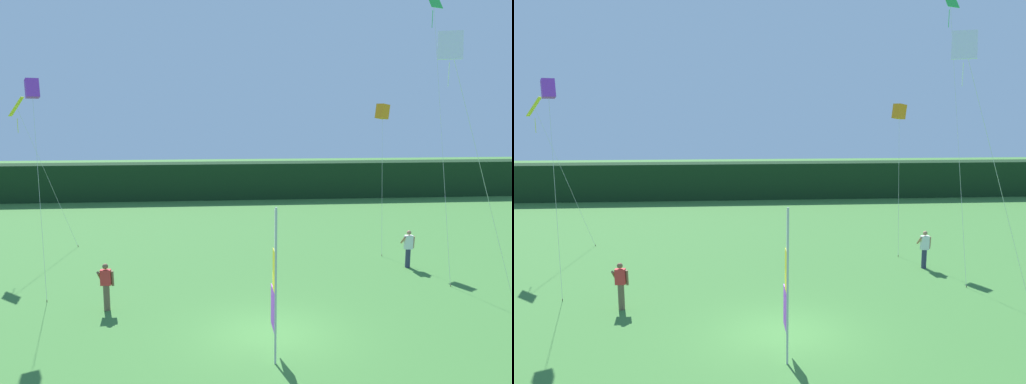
% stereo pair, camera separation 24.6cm
% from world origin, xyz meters
% --- Properties ---
extents(ground_plane, '(120.00, 120.00, 0.00)m').
position_xyz_m(ground_plane, '(0.00, 0.00, 0.00)').
color(ground_plane, '#3D7533').
extents(distant_treeline, '(80.00, 2.40, 2.88)m').
position_xyz_m(distant_treeline, '(0.00, 25.67, 1.44)').
color(distant_treeline, black).
rests_on(distant_treeline, ground).
extents(banner_flag, '(0.06, 1.03, 4.42)m').
position_xyz_m(banner_flag, '(-0.11, -1.51, 2.12)').
color(banner_flag, '#B7B7BC').
rests_on(banner_flag, ground).
extents(person_near_banner, '(0.55, 0.48, 1.70)m').
position_xyz_m(person_near_banner, '(6.95, 6.36, 0.91)').
color(person_near_banner, '#2D334C').
rests_on(person_near_banner, ground).
extents(person_mid_field, '(0.55, 0.48, 1.70)m').
position_xyz_m(person_mid_field, '(-5.54, 2.51, 0.91)').
color(person_mid_field, brown).
rests_on(person_mid_field, ground).
extents(kite_white_diamond_0, '(3.96, 1.57, 9.28)m').
position_xyz_m(kite_white_diamond_0, '(5.32, -0.23, 8.39)').
color(kite_white_diamond_0, brown).
rests_on(kite_white_diamond_0, ground).
extents(kite_orange_box_1, '(0.72, 1.85, 7.34)m').
position_xyz_m(kite_orange_box_1, '(6.66, 9.67, 6.93)').
color(kite_orange_box_1, brown).
rests_on(kite_orange_box_1, ground).
extents(kite_green_diamond_2, '(0.80, 2.75, 11.95)m').
position_xyz_m(kite_green_diamond_2, '(7.42, 5.99, 10.79)').
color(kite_green_diamond_2, brown).
rests_on(kite_green_diamond_2, ground).
extents(kite_yellow_diamond_3, '(2.58, 1.52, 7.64)m').
position_xyz_m(kite_yellow_diamond_3, '(-10.89, 10.24, 6.92)').
color(kite_yellow_diamond_3, brown).
rests_on(kite_yellow_diamond_3, ground).
extents(kite_purple_box_4, '(0.70, 1.42, 8.14)m').
position_xyz_m(kite_purple_box_4, '(-8.28, 4.55, 7.73)').
color(kite_purple_box_4, brown).
rests_on(kite_purple_box_4, ground).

